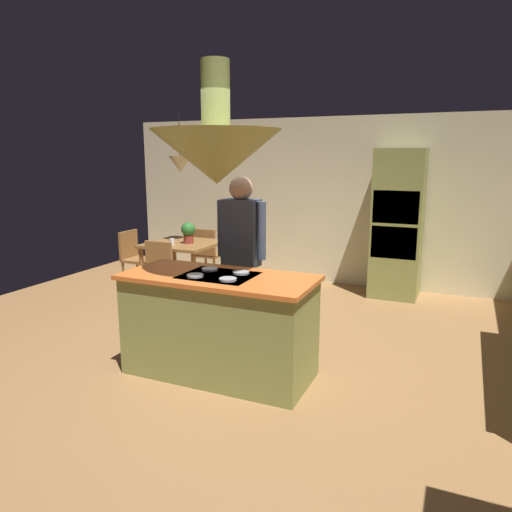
{
  "coord_description": "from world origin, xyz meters",
  "views": [
    {
      "loc": [
        1.95,
        -3.83,
        1.96
      ],
      "look_at": [
        0.1,
        0.4,
        1.0
      ],
      "focal_mm": 33.61,
      "sensor_mm": 36.0,
      "label": 1
    }
  ],
  "objects": [
    {
      "name": "ground",
      "position": [
        0.0,
        0.0,
        0.0
      ],
      "size": [
        8.16,
        8.16,
        0.0
      ],
      "primitive_type": "plane",
      "color": "#9E7042"
    },
    {
      "name": "wall_back",
      "position": [
        0.0,
        3.45,
        1.27
      ],
      "size": [
        6.8,
        0.1,
        2.55
      ],
      "primitive_type": "cube",
      "color": "beige",
      "rests_on": "ground"
    },
    {
      "name": "kitchen_island",
      "position": [
        0.0,
        -0.2,
        0.47
      ],
      "size": [
        1.73,
        0.78,
        0.95
      ],
      "color": "#8C934C",
      "rests_on": "ground"
    },
    {
      "name": "oven_tower",
      "position": [
        1.1,
        3.04,
        1.03
      ],
      "size": [
        0.66,
        0.62,
        2.07
      ],
      "color": "#8C934C",
      "rests_on": "ground"
    },
    {
      "name": "dining_table",
      "position": [
        -1.7,
        1.9,
        0.66
      ],
      "size": [
        0.96,
        0.95,
        0.76
      ],
      "color": "olive",
      "rests_on": "ground"
    },
    {
      "name": "person_at_island",
      "position": [
        -0.09,
        0.46,
        1.03
      ],
      "size": [
        0.53,
        0.24,
        1.77
      ],
      "color": "tan",
      "rests_on": "ground"
    },
    {
      "name": "range_hood",
      "position": [
        0.0,
        -0.2,
        1.99
      ],
      "size": [
        1.1,
        1.1,
        1.0
      ],
      "color": "#8C934C"
    },
    {
      "name": "pendant_light_over_table",
      "position": [
        -1.7,
        1.9,
        1.86
      ],
      "size": [
        0.32,
        0.32,
        0.82
      ],
      "color": "beige"
    },
    {
      "name": "chair_facing_island",
      "position": [
        -1.7,
        1.21,
        0.5
      ],
      "size": [
        0.4,
        0.4,
        0.87
      ],
      "color": "olive",
      "rests_on": "ground"
    },
    {
      "name": "chair_by_back_wall",
      "position": [
        -1.7,
        2.59,
        0.5
      ],
      "size": [
        0.4,
        0.4,
        0.87
      ],
      "rotation": [
        0.0,
        0.0,
        3.14
      ],
      "color": "olive",
      "rests_on": "ground"
    },
    {
      "name": "chair_at_corner",
      "position": [
        -2.56,
        1.9,
        0.5
      ],
      "size": [
        0.4,
        0.4,
        0.87
      ],
      "rotation": [
        0.0,
        0.0,
        1.57
      ],
      "color": "olive",
      "rests_on": "ground"
    },
    {
      "name": "potted_plant_on_table",
      "position": [
        -1.59,
        1.88,
        0.93
      ],
      "size": [
        0.2,
        0.2,
        0.3
      ],
      "color": "#99382D",
      "rests_on": "dining_table"
    },
    {
      "name": "cup_on_table",
      "position": [
        -1.72,
        1.66,
        0.81
      ],
      "size": [
        0.07,
        0.07,
        0.09
      ],
      "primitive_type": "cylinder",
      "color": "white",
      "rests_on": "dining_table"
    }
  ]
}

